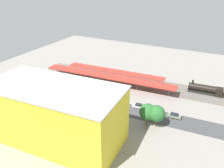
{
  "coord_description": "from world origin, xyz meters",
  "views": [
    {
      "loc": [
        -32.02,
        73.88,
        46.77
      ],
      "look_at": [
        4.37,
        2.52,
        8.78
      ],
      "focal_mm": 37.71,
      "sensor_mm": 36.0,
      "label": 1
    }
  ],
  "objects_px": {
    "platform_canopy_near": "(108,76)",
    "parked_car_1": "(156,111)",
    "street_tree_4": "(39,82)",
    "parked_car_4": "(108,99)",
    "parked_car_2": "(139,106)",
    "traffic_light": "(97,86)",
    "street_tree_1": "(157,114)",
    "street_tree_2": "(64,93)",
    "parked_car_5": "(92,95)",
    "platform_canopy_far": "(115,71)",
    "street_tree_3": "(51,86)",
    "box_truck_1": "(53,100)",
    "locomotive": "(207,90)",
    "box_truck_0": "(108,116)",
    "parked_car_3": "(122,101)",
    "street_tree_0": "(148,112)",
    "construction_building": "(55,114)",
    "parked_car_0": "(174,116)"
  },
  "relations": [
    {
      "from": "platform_canopy_near",
      "to": "parked_car_1",
      "type": "height_order",
      "value": "platform_canopy_near"
    },
    {
      "from": "street_tree_4",
      "to": "parked_car_4",
      "type": "bearing_deg",
      "value": -163.66
    },
    {
      "from": "parked_car_2",
      "to": "traffic_light",
      "type": "distance_m",
      "value": 19.19
    },
    {
      "from": "street_tree_1",
      "to": "street_tree_2",
      "type": "relative_size",
      "value": 1.32
    },
    {
      "from": "parked_car_5",
      "to": "street_tree_4",
      "type": "bearing_deg",
      "value": 21.1
    },
    {
      "from": "platform_canopy_far",
      "to": "parked_car_1",
      "type": "distance_m",
      "value": 34.03
    },
    {
      "from": "street_tree_2",
      "to": "street_tree_3",
      "type": "height_order",
      "value": "street_tree_3"
    },
    {
      "from": "box_truck_1",
      "to": "locomotive",
      "type": "bearing_deg",
      "value": -144.94
    },
    {
      "from": "parked_car_4",
      "to": "box_truck_0",
      "type": "height_order",
      "value": "box_truck_0"
    },
    {
      "from": "parked_car_3",
      "to": "box_truck_1",
      "type": "relative_size",
      "value": 0.47
    },
    {
      "from": "platform_canopy_far",
      "to": "locomotive",
      "type": "relative_size",
      "value": 3.15
    },
    {
      "from": "platform_canopy_far",
      "to": "street_tree_0",
      "type": "bearing_deg",
      "value": 132.68
    },
    {
      "from": "platform_canopy_far",
      "to": "traffic_light",
      "type": "bearing_deg",
      "value": 94.83
    },
    {
      "from": "street_tree_2",
      "to": "street_tree_3",
      "type": "bearing_deg",
      "value": -9.8
    },
    {
      "from": "platform_canopy_far",
      "to": "box_truck_1",
      "type": "xyz_separation_m",
      "value": [
        10.38,
        32.9,
        -2.13
      ]
    },
    {
      "from": "parked_car_4",
      "to": "box_truck_0",
      "type": "xyz_separation_m",
      "value": [
        -6.71,
        12.54,
        0.86
      ]
    },
    {
      "from": "construction_building",
      "to": "traffic_light",
      "type": "height_order",
      "value": "construction_building"
    },
    {
      "from": "box_truck_1",
      "to": "street_tree_3",
      "type": "relative_size",
      "value": 1.29
    },
    {
      "from": "street_tree_0",
      "to": "parked_car_2",
      "type": "bearing_deg",
      "value": -54.18
    },
    {
      "from": "parked_car_0",
      "to": "parked_car_3",
      "type": "distance_m",
      "value": 20.97
    },
    {
      "from": "parked_car_1",
      "to": "street_tree_0",
      "type": "xyz_separation_m",
      "value": [
        0.36,
        8.64,
        4.15
      ]
    },
    {
      "from": "box_truck_0",
      "to": "street_tree_1",
      "type": "distance_m",
      "value": 16.73
    },
    {
      "from": "locomotive",
      "to": "box_truck_0",
      "type": "relative_size",
      "value": 1.55
    },
    {
      "from": "street_tree_1",
      "to": "traffic_light",
      "type": "height_order",
      "value": "street_tree_1"
    },
    {
      "from": "platform_canopy_far",
      "to": "parked_car_3",
      "type": "xyz_separation_m",
      "value": [
        -13.17,
        19.91,
        -3.13
      ]
    },
    {
      "from": "street_tree_1",
      "to": "box_truck_1",
      "type": "bearing_deg",
      "value": 5.87
    },
    {
      "from": "platform_canopy_near",
      "to": "parked_car_4",
      "type": "bearing_deg",
      "value": 118.23
    },
    {
      "from": "parked_car_2",
      "to": "street_tree_2",
      "type": "distance_m",
      "value": 29.85
    },
    {
      "from": "parked_car_5",
      "to": "street_tree_1",
      "type": "distance_m",
      "value": 31.37
    },
    {
      "from": "parked_car_4",
      "to": "street_tree_1",
      "type": "relative_size",
      "value": 0.56
    },
    {
      "from": "locomotive",
      "to": "parked_car_0",
      "type": "distance_m",
      "value": 25.91
    },
    {
      "from": "locomotive",
      "to": "parked_car_0",
      "type": "height_order",
      "value": "locomotive"
    },
    {
      "from": "parked_car_0",
      "to": "parked_car_5",
      "type": "bearing_deg",
      "value": -0.32
    },
    {
      "from": "street_tree_3",
      "to": "traffic_light",
      "type": "distance_m",
      "value": 19.0
    },
    {
      "from": "parked_car_0",
      "to": "street_tree_0",
      "type": "relative_size",
      "value": 0.63
    },
    {
      "from": "locomotive",
      "to": "street_tree_3",
      "type": "height_order",
      "value": "street_tree_3"
    },
    {
      "from": "parked_car_1",
      "to": "street_tree_4",
      "type": "distance_m",
      "value": 48.74
    },
    {
      "from": "platform_canopy_far",
      "to": "box_truck_1",
      "type": "bearing_deg",
      "value": 72.49
    },
    {
      "from": "parked_car_2",
      "to": "street_tree_0",
      "type": "distance_m",
      "value": 11.62
    },
    {
      "from": "locomotive",
      "to": "parked_car_3",
      "type": "xyz_separation_m",
      "value": [
        28.78,
        23.75,
        -1.1
      ]
    },
    {
      "from": "parked_car_2",
      "to": "street_tree_1",
      "type": "bearing_deg",
      "value": 137.49
    },
    {
      "from": "parked_car_2",
      "to": "street_tree_0",
      "type": "height_order",
      "value": "street_tree_0"
    },
    {
      "from": "construction_building",
      "to": "street_tree_4",
      "type": "bearing_deg",
      "value": -41.46
    },
    {
      "from": "construction_building",
      "to": "parked_car_4",
      "type": "bearing_deg",
      "value": -98.51
    },
    {
      "from": "parked_car_5",
      "to": "street_tree_1",
      "type": "relative_size",
      "value": 0.59
    },
    {
      "from": "parked_car_3",
      "to": "parked_car_4",
      "type": "bearing_deg",
      "value": 4.27
    },
    {
      "from": "parked_car_0",
      "to": "parked_car_1",
      "type": "xyz_separation_m",
      "value": [
        7.03,
        -0.5,
        -0.05
      ]
    },
    {
      "from": "platform_canopy_near",
      "to": "parked_car_0",
      "type": "distance_m",
      "value": 36.92
    },
    {
      "from": "parked_car_3",
      "to": "traffic_light",
      "type": "bearing_deg",
      "value": -4.62
    },
    {
      "from": "parked_car_1",
      "to": "traffic_light",
      "type": "height_order",
      "value": "traffic_light"
    }
  ]
}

